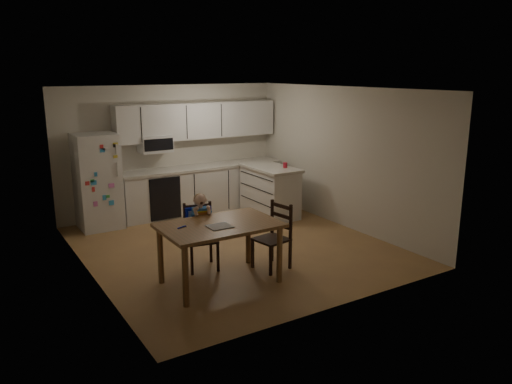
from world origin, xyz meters
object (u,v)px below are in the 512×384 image
object	(u,v)px
dining_table	(220,232)
red_cup	(285,165)
refrigerator	(98,181)
chair_side	(276,231)
chair_booster	(200,223)
kitchen_island	(270,191)

from	to	relation	value
dining_table	red_cup	bearing A→B (deg)	39.74
refrigerator	chair_side	world-z (taller)	refrigerator
red_cup	dining_table	world-z (taller)	red_cup
dining_table	refrigerator	bearing A→B (deg)	102.25
dining_table	chair_booster	bearing A→B (deg)	89.15
dining_table	kitchen_island	bearing A→B (deg)	45.10
refrigerator	chair_booster	world-z (taller)	refrigerator
chair_booster	chair_side	world-z (taller)	chair_booster
kitchen_island	dining_table	size ratio (longest dim) A/B	0.85
kitchen_island	dining_table	distance (m)	3.31
chair_side	refrigerator	bearing A→B (deg)	-162.39
chair_booster	red_cup	bearing A→B (deg)	41.84
kitchen_island	chair_booster	bearing A→B (deg)	-143.41
chair_booster	refrigerator	bearing A→B (deg)	116.52
refrigerator	dining_table	world-z (taller)	refrigerator
dining_table	chair_booster	xyz separation A→B (m)	(0.01, 0.62, -0.04)
kitchen_island	chair_booster	distance (m)	2.89
kitchen_island	red_cup	distance (m)	0.61
kitchen_island	dining_table	world-z (taller)	kitchen_island
refrigerator	red_cup	size ratio (longest dim) A/B	16.83
refrigerator	chair_booster	size ratio (longest dim) A/B	1.54
kitchen_island	chair_booster	size ratio (longest dim) A/B	1.18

